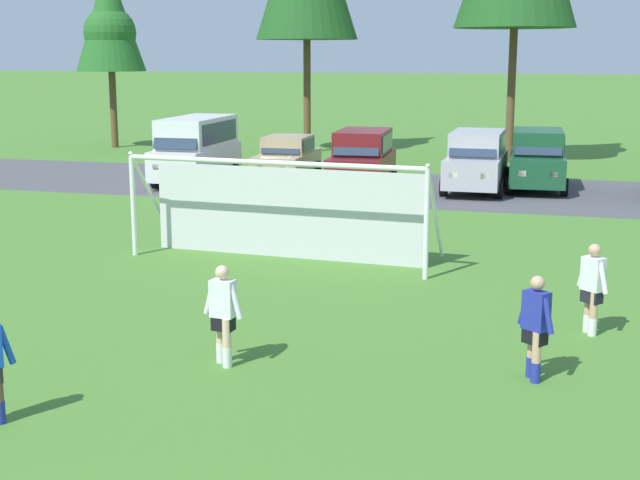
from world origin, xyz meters
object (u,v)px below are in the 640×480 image
object	(u,v)px
player_defender_far	(592,289)
parked_car_slot_center	(477,161)
parked_car_slot_center_right	(537,159)
player_winger_left	(223,315)
parked_car_slot_far_left	(197,149)
soccer_goal	(284,207)
parked_car_slot_center_left	(362,159)
parked_car_slot_left	(287,158)
player_striker_near	(535,328)

from	to	relation	value
player_defender_far	parked_car_slot_center	bearing A→B (deg)	102.88
player_defender_far	parked_car_slot_center_right	world-z (taller)	parked_car_slot_center_right
player_winger_left	parked_car_slot_center	bearing A→B (deg)	84.28
parked_car_slot_far_left	parked_car_slot_center	distance (m)	10.50
soccer_goal	parked_car_slot_center_left	distance (m)	11.46
player_defender_far	parked_car_slot_left	distance (m)	20.52
parked_car_slot_left	parked_car_slot_center_left	world-z (taller)	parked_car_slot_center_left
player_striker_near	player_winger_left	world-z (taller)	same
player_winger_left	parked_car_slot_far_left	world-z (taller)	parked_car_slot_far_left
player_striker_near	player_winger_left	bearing A→B (deg)	-172.27
soccer_goal	parked_car_slot_center_right	distance (m)	14.33
parked_car_slot_far_left	parked_car_slot_center	bearing A→B (deg)	4.99
parked_car_slot_center_right	parked_car_slot_center	bearing A→B (deg)	-151.86
parked_car_slot_left	parked_car_slot_center_right	bearing A→B (deg)	1.02
soccer_goal	parked_car_slot_left	xyz separation A→B (m)	(-4.11, 13.10, -0.42)
player_striker_near	parked_car_slot_far_left	distance (m)	22.37
parked_car_slot_center	soccer_goal	bearing A→B (deg)	-105.33
player_striker_near	player_winger_left	xyz separation A→B (m)	(-4.81, -0.65, 0.00)
player_defender_far	parked_car_slot_center_right	distance (m)	17.47
player_winger_left	parked_car_slot_center	xyz separation A→B (m)	(1.96, 19.54, 0.29)
player_striker_near	parked_car_slot_center_left	size ratio (longest dim) A/B	0.35
parked_car_slot_left	parked_car_slot_center	distance (m)	7.50
player_striker_near	parked_car_slot_center_left	world-z (taller)	parked_car_slot_center_left
parked_car_slot_center	parked_car_slot_center_right	bearing A→B (deg)	28.14
soccer_goal	parked_car_slot_far_left	xyz separation A→B (m)	(-7.13, 11.25, 0.05)
player_defender_far	parked_car_slot_left	world-z (taller)	parked_car_slot_left
player_striker_near	parked_car_slot_far_left	xyz separation A→B (m)	(-13.31, 17.98, 0.52)
parked_car_slot_center_right	parked_car_slot_center_left	bearing A→B (deg)	-163.33
soccer_goal	parked_car_slot_center_left	bearing A→B (deg)	93.54
parked_car_slot_far_left	parked_car_slot_left	xyz separation A→B (m)	(3.02, 1.85, -0.47)
parked_car_slot_center_left	player_striker_near	bearing A→B (deg)	-69.23
player_winger_left	player_defender_far	bearing A→B (deg)	29.88
player_winger_left	parked_car_slot_center_left	xyz separation A→B (m)	(-2.08, 18.82, 0.29)
parked_car_slot_center	parked_car_slot_left	bearing A→B (deg)	172.80
player_striker_near	parked_car_slot_center	world-z (taller)	parked_car_slot_center
parked_car_slot_far_left	parked_car_slot_left	world-z (taller)	parked_car_slot_far_left
parked_car_slot_left	player_winger_left	bearing A→B (deg)	-75.02
parked_car_slot_far_left	soccer_goal	bearing A→B (deg)	-57.64
player_defender_far	player_winger_left	world-z (taller)	same
player_defender_far	player_striker_near	bearing A→B (deg)	-108.45
parked_car_slot_far_left	parked_car_slot_center	size ratio (longest dim) A/B	1.05
player_striker_near	parked_car_slot_far_left	world-z (taller)	parked_car_slot_far_left
parked_car_slot_center	player_striker_near	bearing A→B (deg)	-81.42
parked_car_slot_center	parked_car_slot_center_right	world-z (taller)	same
player_striker_near	parked_car_slot_left	world-z (taller)	parked_car_slot_left
parked_car_slot_center	player_winger_left	bearing A→B (deg)	-95.72
parked_car_slot_left	player_striker_near	bearing A→B (deg)	-62.57
parked_car_slot_center	parked_car_slot_center_right	distance (m)	2.35
parked_car_slot_far_left	parked_car_slot_center_left	xyz separation A→B (m)	(6.42, 0.19, -0.23)
player_defender_far	parked_car_slot_center_left	size ratio (longest dim) A/B	0.35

